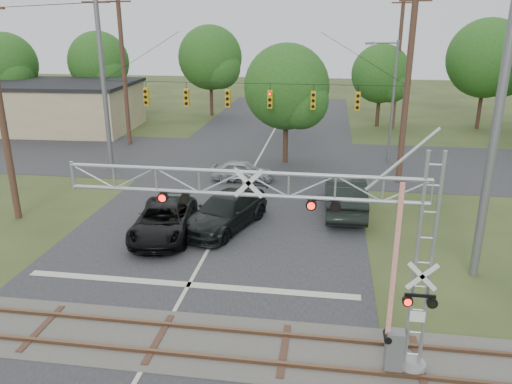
# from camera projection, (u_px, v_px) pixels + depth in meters

# --- Properties ---
(ground) EXTENTS (160.00, 160.00, 0.00)m
(ground) POSITION_uv_depth(u_px,v_px,m) (135.00, 382.00, 13.99)
(ground) COLOR #2F3D1C
(ground) RESTS_ON ground
(road_main) EXTENTS (14.00, 90.00, 0.02)m
(road_main) POSITION_uv_depth(u_px,v_px,m) (215.00, 237.00, 23.34)
(road_main) COLOR #242426
(road_main) RESTS_ON ground
(road_cross) EXTENTS (90.00, 12.00, 0.02)m
(road_cross) POSITION_uv_depth(u_px,v_px,m) (258.00, 160.00, 36.44)
(road_cross) COLOR #242426
(road_cross) RESTS_ON ground
(railroad_track) EXTENTS (90.00, 3.20, 0.17)m
(railroad_track) POSITION_uv_depth(u_px,v_px,m) (159.00, 339.00, 15.85)
(railroad_track) COLOR #46413C
(railroad_track) RESTS_ON ground
(crossing_gantry) EXTENTS (10.28, 0.84, 6.57)m
(crossing_gantry) POSITION_uv_depth(u_px,v_px,m) (312.00, 235.00, 13.54)
(crossing_gantry) COLOR gray
(crossing_gantry) RESTS_ON ground
(traffic_signal_span) EXTENTS (19.34, 0.36, 11.50)m
(traffic_signal_span) POSITION_uv_depth(u_px,v_px,m) (263.00, 89.00, 30.75)
(traffic_signal_span) COLOR slate
(traffic_signal_span) RESTS_ON ground
(pickup_black) EXTENTS (3.20, 5.79, 1.54)m
(pickup_black) POSITION_uv_depth(u_px,v_px,m) (164.00, 220.00, 23.33)
(pickup_black) COLOR black
(pickup_black) RESTS_ON ground
(car_dark) EXTENTS (4.07, 6.13, 1.65)m
(car_dark) POSITION_uv_depth(u_px,v_px,m) (226.00, 212.00, 24.26)
(car_dark) COLOR black
(car_dark) RESTS_ON ground
(sedan_silver) EXTENTS (3.88, 1.59, 1.32)m
(sedan_silver) POSITION_uv_depth(u_px,v_px,m) (242.00, 171.00, 31.42)
(sedan_silver) COLOR #9A9DA1
(sedan_silver) RESTS_ON ground
(suv_dark) EXTENTS (2.17, 5.85, 1.91)m
(suv_dark) POSITION_uv_depth(u_px,v_px,m) (345.00, 195.00, 26.17)
(suv_dark) COLOR black
(suv_dark) RESTS_ON ground
(commercial_building) EXTENTS (19.09, 10.45, 4.35)m
(commercial_building) POSITION_uv_depth(u_px,v_px,m) (34.00, 105.00, 46.24)
(commercial_building) COLOR tan
(commercial_building) RESTS_ON ground
(streetlight) EXTENTS (2.24, 0.23, 8.41)m
(streetlight) POSITION_uv_depth(u_px,v_px,m) (391.00, 96.00, 34.37)
(streetlight) COLOR slate
(streetlight) RESTS_ON ground
(utility_poles) EXTENTS (24.15, 29.32, 14.15)m
(utility_poles) POSITION_uv_depth(u_px,v_px,m) (300.00, 73.00, 32.46)
(utility_poles) COLOR #41291E
(utility_poles) RESTS_ON ground
(treeline) EXTENTS (56.53, 23.81, 9.95)m
(treeline) POSITION_uv_depth(u_px,v_px,m) (297.00, 65.00, 44.77)
(treeline) COLOR #3A261A
(treeline) RESTS_ON ground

